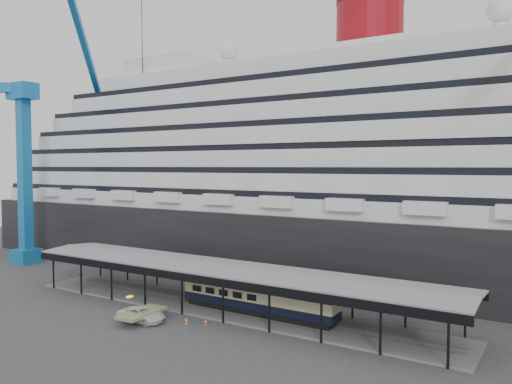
% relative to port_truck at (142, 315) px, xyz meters
% --- Properties ---
extents(ground, '(200.00, 200.00, 0.00)m').
position_rel_port_truck_xyz_m(ground, '(4.94, 3.43, -0.77)').
color(ground, '#38383A').
rests_on(ground, ground).
extents(cruise_ship, '(130.00, 30.00, 43.90)m').
position_rel_port_truck_xyz_m(cruise_ship, '(4.99, 35.43, 17.58)').
color(cruise_ship, black).
rests_on(cruise_ship, ground).
extents(platform_canopy, '(56.00, 9.18, 5.30)m').
position_rel_port_truck_xyz_m(platform_canopy, '(4.94, 8.43, 1.59)').
color(platform_canopy, slate).
rests_on(platform_canopy, ground).
extents(crane_blue, '(22.63, 19.19, 47.60)m').
position_rel_port_truck_xyz_m(crane_blue, '(-40.18, 14.05, 19.19)').
color(crane_blue, '#186EB5').
rests_on(crane_blue, ground).
extents(port_truck, '(5.65, 2.84, 1.54)m').
position_rel_port_truck_xyz_m(port_truck, '(0.00, 0.00, 0.00)').
color(port_truck, silver).
rests_on(port_truck, ground).
extents(pullman_carriage, '(19.41, 2.85, 19.02)m').
position_rel_port_truck_xyz_m(pullman_carriage, '(9.68, 8.43, 1.57)').
color(pullman_carriage, black).
rests_on(pullman_carriage, ground).
extents(traffic_cone_left, '(0.44, 0.44, 0.84)m').
position_rel_port_truck_xyz_m(traffic_cone_left, '(-1.37, 0.22, -0.35)').
color(traffic_cone_left, '#F7370D').
rests_on(traffic_cone_left, ground).
extents(traffic_cone_mid, '(0.39, 0.39, 0.72)m').
position_rel_port_truck_xyz_m(traffic_cone_mid, '(4.71, 1.91, -0.41)').
color(traffic_cone_mid, orange).
rests_on(traffic_cone_mid, ground).
extents(traffic_cone_right, '(0.43, 0.43, 0.65)m').
position_rel_port_truck_xyz_m(traffic_cone_right, '(6.71, 2.72, -0.44)').
color(traffic_cone_right, '#E4470C').
rests_on(traffic_cone_right, ground).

